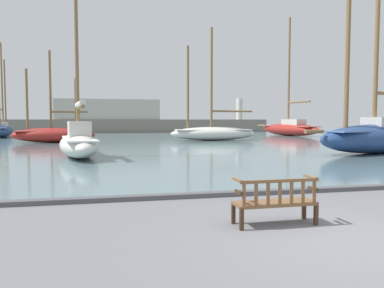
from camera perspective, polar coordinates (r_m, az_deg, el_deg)
The scene contains 11 objects.
ground_plane at distance 7.04m, azimuth 21.07°, elevation -13.35°, with size 160.00×160.00×0.00m, color slate.
harbor_water at distance 49.78m, azimuth -8.08°, elevation 1.38°, with size 100.00×80.00×0.08m, color slate.
quay_edge_kerb at distance 10.36m, azimuth 9.16°, elevation -7.34°, with size 40.00×0.30×0.12m, color #4C4C50.
park_bench at distance 7.49m, azimuth 12.60°, elevation -8.46°, with size 1.61×0.54×0.92m.
sailboat_far_starboard at distance 20.49m, azimuth -16.88°, elevation 0.37°, with size 2.93×7.12×9.31m.
sailboat_mid_port at distance 47.70m, azimuth 14.66°, elevation 2.41°, with size 4.49×12.34×14.41m.
sailboat_centre_channel at distance 24.53m, azimuth 26.28°, elevation 1.18°, with size 10.08×4.84×10.19m.
sailboat_nearest_port at distance 47.32m, azimuth -26.84°, elevation 2.06°, with size 2.69×8.05×10.58m.
sailboat_outer_port at distance 35.48m, azimuth 3.23°, elevation 1.90°, with size 8.24×2.52×10.55m.
sailboat_outer_starboard at distance 34.21m, azimuth -20.36°, elevation 1.50°, with size 7.00×2.33×7.82m.
far_breakwater at distance 57.76m, azimuth -9.72°, elevation 3.47°, with size 42.04×2.40×5.45m.
Camera 1 is at (-3.76, -5.60, 2.04)m, focal length 35.00 mm.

